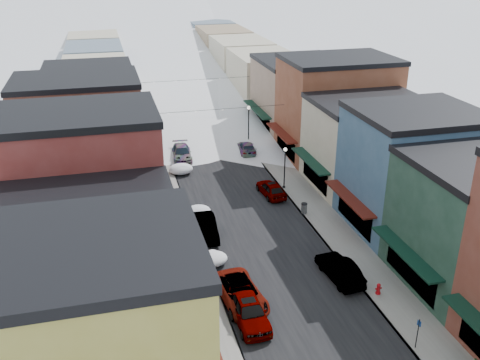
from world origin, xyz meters
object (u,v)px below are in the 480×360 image
car_green_sedan (340,269)px  streetlamp_near (285,163)px  car_white_suv (241,293)px  car_silver_sedan (249,310)px  fire_hydrant (378,289)px  trash_can (304,208)px  car_dark_hatch (206,227)px

car_green_sedan → streetlamp_near: streetlamp_near is taller
streetlamp_near → car_white_suv: bearing=-117.6°
car_silver_sedan → fire_hydrant: (9.57, 0.46, -0.32)m
car_white_suv → car_green_sedan: 7.88m
car_green_sedan → trash_can: bearing=-101.5°
fire_hydrant → streetlamp_near: (-0.51, 19.02, 2.33)m
car_silver_sedan → trash_can: size_ratio=5.17×
car_silver_sedan → streetlamp_near: bearing=63.8°
fire_hydrant → trash_can: 13.13m
car_silver_sedan → car_white_suv: bearing=89.4°
streetlamp_near → car_dark_hatch: bearing=-141.8°
car_silver_sedan → car_dark_hatch: (-0.52, 11.94, -0.05)m
car_silver_sedan → car_green_sedan: size_ratio=1.03×
fire_hydrant → trash_can: trash_can is taller
car_dark_hatch → streetlamp_near: 12.37m
car_green_sedan → streetlamp_near: size_ratio=1.14×
car_silver_sedan → trash_can: (8.98, 13.57, -0.21)m
trash_can → streetlamp_near: 6.31m
car_silver_sedan → streetlamp_near: 21.58m
car_white_suv → trash_can: bearing=45.9°
car_silver_sedan → streetlamp_near: size_ratio=1.17×
car_silver_sedan → car_dark_hatch: bearing=91.3°
trash_can → streetlamp_near: size_ratio=0.23×
trash_can → fire_hydrant: bearing=-87.4°
car_silver_sedan → fire_hydrant: size_ratio=6.01×
car_white_suv → car_silver_sedan: size_ratio=1.13×
car_dark_hatch → fire_hydrant: bearing=-45.7°
car_silver_sedan → streetlamp_near: (9.06, 19.48, 2.00)m
trash_can → streetlamp_near: bearing=89.2°
car_silver_sedan → car_green_sedan: (7.79, 3.09, -0.05)m
car_white_suv → trash_can: size_ratio=5.84×
car_silver_sedan → trash_can: car_silver_sedan is taller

